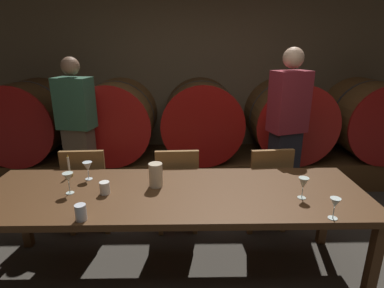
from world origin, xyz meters
name	(u,v)px	position (x,y,z in m)	size (l,w,h in m)	color
back_wall	(200,79)	(0.00, 2.67, 1.31)	(7.11, 0.24, 2.62)	brown
barrel_shelf	(201,166)	(0.00, 2.12, 0.18)	(6.40, 0.90, 0.36)	brown
wine_barrel_far_left	(29,120)	(-2.25, 2.12, 0.86)	(1.00, 0.95, 1.00)	#513319
wine_barrel_left	(117,119)	(-1.11, 2.12, 0.86)	(1.00, 0.95, 1.00)	brown
wine_barrel_center	(201,119)	(0.00, 2.12, 0.86)	(1.00, 0.95, 1.00)	#513319
wine_barrel_right	(287,118)	(1.14, 2.12, 0.86)	(1.00, 0.95, 1.00)	brown
wine_barrel_far_right	(368,118)	(2.23, 2.12, 0.86)	(1.00, 0.95, 1.00)	brown
dining_table	(173,199)	(-0.30, 0.25, 0.68)	(2.92, 0.89, 0.74)	#4C2D16
chair_left	(88,185)	(-1.16, 0.91, 0.49)	(0.42, 0.42, 0.88)	brown
chair_center	(177,185)	(-0.29, 0.90, 0.49)	(0.42, 0.42, 0.88)	brown
chair_right	(266,184)	(0.59, 0.91, 0.49)	(0.43, 0.43, 0.88)	brown
guest_left	(78,133)	(-1.41, 1.49, 0.86)	(0.42, 0.32, 1.68)	brown
guest_right	(286,130)	(0.89, 1.35, 0.92)	(0.44, 0.35, 1.78)	black
candle_center	(69,170)	(-1.18, 0.55, 0.80)	(0.05, 0.05, 0.20)	olive
pitcher	(156,175)	(-0.44, 0.35, 0.84)	(0.11, 0.11, 0.19)	beige
wine_glass_far_left	(68,178)	(-1.07, 0.24, 0.87)	(0.08, 0.08, 0.16)	silver
wine_glass_center_left	(88,167)	(-1.00, 0.49, 0.85)	(0.08, 0.08, 0.15)	white
wine_glass_center_right	(303,184)	(0.64, 0.14, 0.86)	(0.07, 0.07, 0.16)	silver
wine_glass_far_right	(335,204)	(0.74, -0.14, 0.85)	(0.07, 0.07, 0.14)	silver
cup_left	(81,212)	(-0.87, -0.13, 0.80)	(0.07, 0.07, 0.11)	silver
cup_right	(105,188)	(-0.81, 0.23, 0.79)	(0.07, 0.07, 0.09)	white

